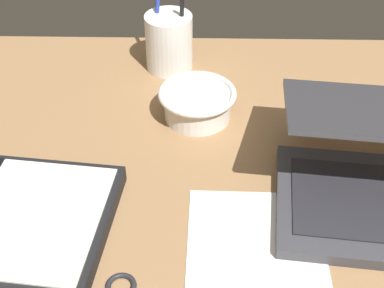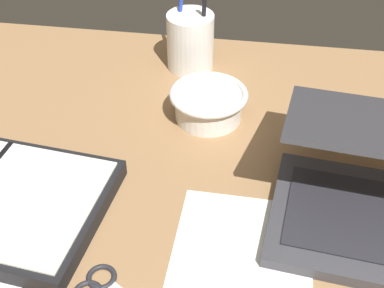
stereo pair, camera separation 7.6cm
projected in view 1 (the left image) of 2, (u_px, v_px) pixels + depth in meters
desk_top at (199, 215)px, 76.89cm from camera, size 140.00×100.00×2.00cm
bowl at (196, 102)px, 91.28cm from camera, size 13.37×13.37×5.40cm
pen_cup at (168, 42)px, 102.16cm from camera, size 9.01×9.01×16.42cm
paper_sheet_front at (257, 273)px, 67.79cm from camera, size 18.79×29.12×0.16cm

